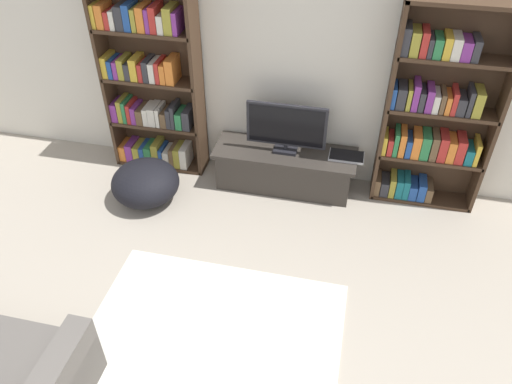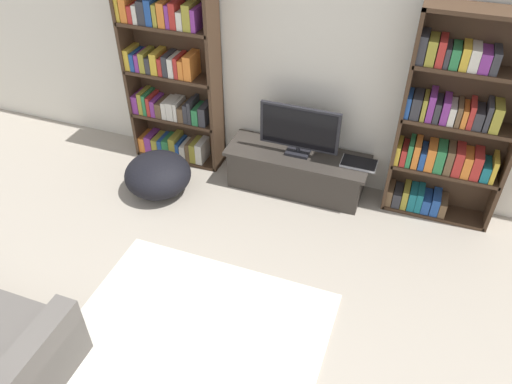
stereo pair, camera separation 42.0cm
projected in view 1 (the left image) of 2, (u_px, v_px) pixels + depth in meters
The scene contains 8 objects.
wall_back at pixel (283, 59), 4.86m from camera, with size 8.80×0.06×2.60m.
bookshelf_left at pixel (151, 84), 5.16m from camera, with size 1.02×0.30×2.05m.
bookshelf_right at pixel (435, 114), 4.67m from camera, with size 1.02×0.30×2.05m.
tv_stand at pixel (284, 168), 5.28m from camera, with size 1.48×0.50×0.44m.
television at pixel (286, 127), 4.97m from camera, with size 0.81×0.16×0.54m.
laptop at pixel (346, 156), 5.06m from camera, with size 0.35×0.21×0.03m.
area_rug at pixel (211, 340), 3.88m from camera, with size 1.99×1.55×0.02m.
beanbag_ottoman at pixel (146, 183), 5.11m from camera, with size 0.69×0.69×0.42m, color black.
Camera 1 is at (0.75, -0.31, 3.35)m, focal length 35.00 mm.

